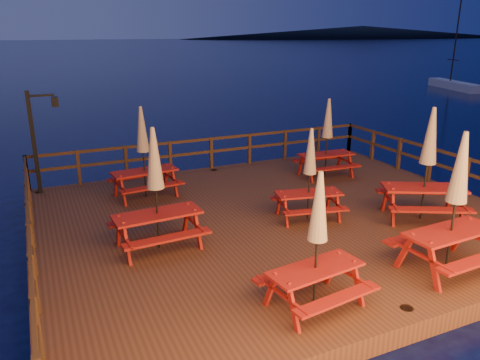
{
  "coord_description": "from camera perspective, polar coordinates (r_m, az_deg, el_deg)",
  "views": [
    {
      "loc": [
        -5.56,
        -9.82,
        5.03
      ],
      "look_at": [
        -0.83,
        0.6,
        1.33
      ],
      "focal_mm": 35.0,
      "sensor_mm": 36.0,
      "label": 1
    }
  ],
  "objects": [
    {
      "name": "headland_right",
      "position": [
        306.32,
        14.72,
        17.06
      ],
      "size": [
        230.4,
        86.4,
        7.0
      ],
      "primitive_type": "ellipsoid",
      "color": "black",
      "rests_on": "ground"
    },
    {
      "name": "picnic_table_4",
      "position": [
        12.43,
        21.88,
        1.97
      ],
      "size": [
        2.53,
        2.38,
        2.86
      ],
      "rotation": [
        0.0,
        0.0,
        -0.47
      ],
      "color": "maroon",
      "rests_on": "deck"
    },
    {
      "name": "lamp_post",
      "position": [
        14.65,
        -23.35,
        5.3
      ],
      "size": [
        0.85,
        0.18,
        3.0
      ],
      "color": "black",
      "rests_on": "deck"
    },
    {
      "name": "railing",
      "position": [
        13.43,
        1.16,
        1.2
      ],
      "size": [
        11.8,
        9.75,
        1.1
      ],
      "color": "#392412",
      "rests_on": "deck"
    },
    {
      "name": "picnic_table_5",
      "position": [
        13.47,
        -11.72,
        3.49
      ],
      "size": [
        1.98,
        1.69,
        2.62
      ],
      "rotation": [
        0.0,
        0.0,
        0.11
      ],
      "color": "maroon",
      "rests_on": "deck"
    },
    {
      "name": "ground",
      "position": [
        12.36,
        4.7,
        -6.15
      ],
      "size": [
        500.0,
        500.0,
        0.0
      ],
      "primitive_type": "plane",
      "color": "black",
      "rests_on": "ground"
    },
    {
      "name": "picnic_table_3",
      "position": [
        10.14,
        -10.24,
        -0.88
      ],
      "size": [
        1.99,
        1.67,
        2.72
      ],
      "rotation": [
        0.0,
        0.0,
        0.06
      ],
      "color": "maroon",
      "rests_on": "deck"
    },
    {
      "name": "picnic_table_0",
      "position": [
        15.37,
        10.57,
        5.2
      ],
      "size": [
        1.88,
        1.58,
        2.55
      ],
      "rotation": [
        0.0,
        0.0,
        -0.06
      ],
      "color": "maroon",
      "rests_on": "deck"
    },
    {
      "name": "deck_piles",
      "position": [
        12.48,
        4.67,
        -7.41
      ],
      "size": [
        11.44,
        9.44,
        1.4
      ],
      "color": "#392412",
      "rests_on": "ground"
    },
    {
      "name": "deck",
      "position": [
        12.28,
        4.73,
        -5.3
      ],
      "size": [
        12.0,
        10.0,
        0.4
      ],
      "primitive_type": "cube",
      "color": "#482717",
      "rests_on": "ground"
    },
    {
      "name": "picnic_table_2",
      "position": [
        8.0,
        9.39,
        -7.09
      ],
      "size": [
        1.89,
        1.63,
        2.46
      ],
      "rotation": [
        0.0,
        0.0,
        0.13
      ],
      "color": "maroon",
      "rests_on": "deck"
    },
    {
      "name": "picnic_table_6",
      "position": [
        9.94,
        24.82,
        -2.32
      ],
      "size": [
        2.06,
        1.73,
        2.83
      ],
      "rotation": [
        0.0,
        0.0,
        0.05
      ],
      "color": "maroon",
      "rests_on": "deck"
    },
    {
      "name": "sailboat",
      "position": [
        46.0,
        24.63,
        10.46
      ],
      "size": [
        3.0,
        6.74,
        9.93
      ],
      "rotation": [
        0.0,
        0.0,
        -0.29
      ],
      "color": "silver",
      "rests_on": "ground"
    },
    {
      "name": "picnic_table_1",
      "position": [
        11.76,
        8.49,
        0.87
      ],
      "size": [
        1.89,
        1.67,
        2.35
      ],
      "rotation": [
        0.0,
        0.0,
        -0.21
      ],
      "color": "maroon",
      "rests_on": "deck"
    }
  ]
}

